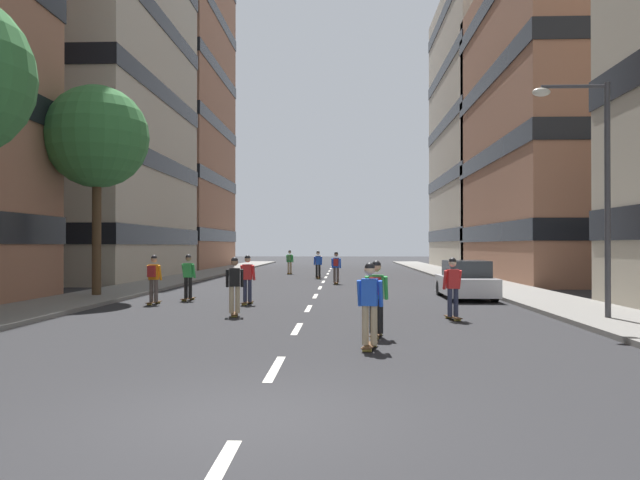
{
  "coord_description": "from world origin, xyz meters",
  "views": [
    {
      "loc": [
        1.19,
        -7.5,
        2.13
      ],
      "look_at": [
        0.0,
        23.0,
        2.4
      ],
      "focal_mm": 34.23,
      "sensor_mm": 36.0,
      "label": 1
    }
  ],
  "objects_px": {
    "streetlamp_right": "(594,173)",
    "skater_5": "(247,277)",
    "skater_4": "(318,262)",
    "skater_6": "(290,260)",
    "parked_car_near": "(466,281)",
    "skater_9": "(370,301)",
    "skater_8": "(376,293)",
    "skater_1": "(154,276)",
    "skater_2": "(235,283)",
    "skater_10": "(453,285)",
    "skater_7": "(318,263)",
    "skater_3": "(188,275)",
    "street_tree_near": "(97,138)",
    "skater_0": "(336,266)"
  },
  "relations": [
    {
      "from": "streetlamp_right",
      "to": "skater_5",
      "type": "distance_m",
      "value": 11.83
    },
    {
      "from": "skater_4",
      "to": "skater_6",
      "type": "bearing_deg",
      "value": 116.33
    },
    {
      "from": "parked_car_near",
      "to": "skater_9",
      "type": "distance_m",
      "value": 12.82
    },
    {
      "from": "parked_car_near",
      "to": "skater_8",
      "type": "distance_m",
      "value": 11.22
    },
    {
      "from": "skater_1",
      "to": "skater_4",
      "type": "height_order",
      "value": "same"
    },
    {
      "from": "skater_9",
      "to": "skater_5",
      "type": "bearing_deg",
      "value": 113.23
    },
    {
      "from": "streetlamp_right",
      "to": "skater_2",
      "type": "bearing_deg",
      "value": 174.01
    },
    {
      "from": "skater_8",
      "to": "skater_10",
      "type": "xyz_separation_m",
      "value": [
        2.36,
        3.41,
        -0.03
      ]
    },
    {
      "from": "streetlamp_right",
      "to": "skater_1",
      "type": "height_order",
      "value": "streetlamp_right"
    },
    {
      "from": "skater_9",
      "to": "skater_7",
      "type": "bearing_deg",
      "value": 94.69
    },
    {
      "from": "streetlamp_right",
      "to": "skater_1",
      "type": "relative_size",
      "value": 3.65
    },
    {
      "from": "parked_car_near",
      "to": "skater_1",
      "type": "relative_size",
      "value": 2.47
    },
    {
      "from": "skater_1",
      "to": "skater_2",
      "type": "height_order",
      "value": "same"
    },
    {
      "from": "parked_car_near",
      "to": "skater_10",
      "type": "distance_m",
      "value": 7.25
    },
    {
      "from": "skater_3",
      "to": "parked_car_near",
      "type": "bearing_deg",
      "value": 6.9
    },
    {
      "from": "skater_2",
      "to": "skater_10",
      "type": "relative_size",
      "value": 1.0
    },
    {
      "from": "skater_3",
      "to": "skater_8",
      "type": "xyz_separation_m",
      "value": [
        6.74,
        -9.12,
        0.03
      ]
    },
    {
      "from": "streetlamp_right",
      "to": "skater_7",
      "type": "height_order",
      "value": "streetlamp_right"
    },
    {
      "from": "streetlamp_right",
      "to": "skater_3",
      "type": "distance_m",
      "value": 14.64
    },
    {
      "from": "skater_2",
      "to": "skater_4",
      "type": "xyz_separation_m",
      "value": [
        1.57,
        22.14,
        0.03
      ]
    },
    {
      "from": "skater_5",
      "to": "skater_10",
      "type": "distance_m",
      "value": 7.85
    },
    {
      "from": "streetlamp_right",
      "to": "skater_7",
      "type": "distance_m",
      "value": 23.66
    },
    {
      "from": "skater_3",
      "to": "skater_8",
      "type": "distance_m",
      "value": 11.34
    },
    {
      "from": "street_tree_near",
      "to": "skater_3",
      "type": "distance_m",
      "value": 6.86
    },
    {
      "from": "skater_7",
      "to": "skater_10",
      "type": "relative_size",
      "value": 1.0
    },
    {
      "from": "street_tree_near",
      "to": "skater_0",
      "type": "distance_m",
      "value": 14.39
    },
    {
      "from": "streetlamp_right",
      "to": "skater_9",
      "type": "bearing_deg",
      "value": -144.2
    },
    {
      "from": "skater_3",
      "to": "skater_6",
      "type": "height_order",
      "value": "same"
    },
    {
      "from": "skater_4",
      "to": "skater_8",
      "type": "height_order",
      "value": "same"
    },
    {
      "from": "streetlamp_right",
      "to": "skater_4",
      "type": "bearing_deg",
      "value": 110.4
    },
    {
      "from": "skater_1",
      "to": "skater_3",
      "type": "xyz_separation_m",
      "value": [
        0.86,
        1.57,
        -0.03
      ]
    },
    {
      "from": "skater_2",
      "to": "skater_4",
      "type": "height_order",
      "value": "same"
    },
    {
      "from": "skater_0",
      "to": "parked_car_near",
      "type": "bearing_deg",
      "value": -59.32
    },
    {
      "from": "street_tree_near",
      "to": "skater_10",
      "type": "xyz_separation_m",
      "value": [
        13.08,
        -6.67,
        -5.5
      ]
    },
    {
      "from": "skater_1",
      "to": "parked_car_near",
      "type": "bearing_deg",
      "value": 13.84
    },
    {
      "from": "street_tree_near",
      "to": "skater_8",
      "type": "relative_size",
      "value": 4.75
    },
    {
      "from": "street_tree_near",
      "to": "skater_6",
      "type": "distance_m",
      "value": 22.28
    },
    {
      "from": "skater_1",
      "to": "skater_10",
      "type": "xyz_separation_m",
      "value": [
        9.96,
        -4.14,
        -0.03
      ]
    },
    {
      "from": "skater_3",
      "to": "skater_9",
      "type": "height_order",
      "value": "same"
    },
    {
      "from": "skater_3",
      "to": "skater_10",
      "type": "bearing_deg",
      "value": -32.11
    },
    {
      "from": "skater_3",
      "to": "skater_10",
      "type": "height_order",
      "value": "same"
    },
    {
      "from": "skater_4",
      "to": "skater_7",
      "type": "distance_m",
      "value": 1.38
    },
    {
      "from": "skater_4",
      "to": "skater_9",
      "type": "relative_size",
      "value": 1.0
    },
    {
      "from": "skater_2",
      "to": "skater_10",
      "type": "xyz_separation_m",
      "value": [
        6.39,
        -0.65,
        0.0
      ]
    },
    {
      "from": "skater_5",
      "to": "skater_7",
      "type": "height_order",
      "value": "same"
    },
    {
      "from": "skater_1",
      "to": "skater_6",
      "type": "xyz_separation_m",
      "value": [
        2.84,
        23.29,
        0.0
      ]
    },
    {
      "from": "skater_5",
      "to": "skater_10",
      "type": "relative_size",
      "value": 1.0
    },
    {
      "from": "skater_5",
      "to": "skater_6",
      "type": "relative_size",
      "value": 1.0
    },
    {
      "from": "street_tree_near",
      "to": "skater_2",
      "type": "xyz_separation_m",
      "value": [
        6.69,
        -6.02,
        -5.5
      ]
    },
    {
      "from": "streetlamp_right",
      "to": "skater_5",
      "type": "height_order",
      "value": "streetlamp_right"
    }
  ]
}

